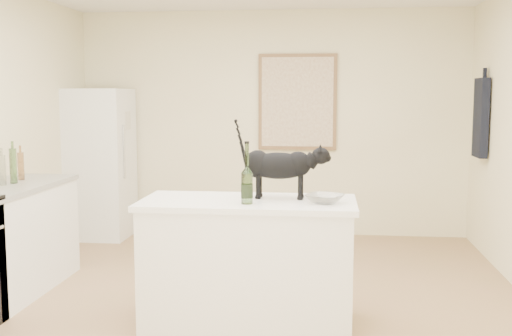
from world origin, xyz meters
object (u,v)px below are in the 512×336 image
(fridge, at_px, (99,163))
(black_cat, at_px, (278,169))
(wine_bottle, at_px, (247,176))
(glass_bowl, at_px, (325,199))

(fridge, xyz_separation_m, black_cat, (2.25, -2.45, 0.26))
(wine_bottle, height_order, glass_bowl, wine_bottle)
(black_cat, relative_size, glass_bowl, 2.37)
(glass_bowl, bearing_deg, wine_bottle, -171.67)
(glass_bowl, bearing_deg, black_cat, 152.85)
(fridge, distance_m, black_cat, 3.34)
(fridge, distance_m, wine_bottle, 3.40)
(fridge, relative_size, black_cat, 2.86)
(wine_bottle, bearing_deg, fridge, 127.37)
(black_cat, xyz_separation_m, glass_bowl, (0.33, -0.17, -0.18))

